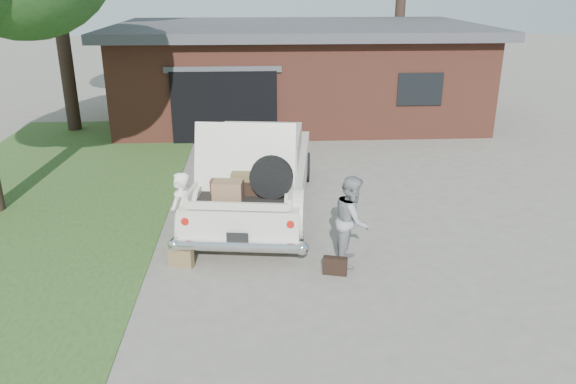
{
  "coord_description": "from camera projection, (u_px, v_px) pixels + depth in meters",
  "views": [
    {
      "loc": [
        -0.57,
        -8.96,
        4.71
      ],
      "look_at": [
        0.0,
        0.6,
        1.1
      ],
      "focal_mm": 35.0,
      "sensor_mm": 36.0,
      "label": 1
    }
  ],
  "objects": [
    {
      "name": "suitcase_right",
      "position": [
        335.0,
        266.0,
        9.56
      ],
      "size": [
        0.43,
        0.23,
        0.32
      ],
      "primitive_type": "cube",
      "rotation": [
        0.0,
        0.0,
        -0.25
      ],
      "color": "black",
      "rests_on": "ground"
    },
    {
      "name": "sedan",
      "position": [
        257.0,
        173.0,
        12.06
      ],
      "size": [
        2.87,
        5.9,
        2.3
      ],
      "rotation": [
        0.0,
        0.0,
        -0.13
      ],
      "color": "beige",
      "rests_on": "ground"
    },
    {
      "name": "ground",
      "position": [
        290.0,
        261.0,
        10.06
      ],
      "size": [
        90.0,
        90.0,
        0.0
      ],
      "primitive_type": "plane",
      "color": "gray",
      "rests_on": "ground"
    },
    {
      "name": "grass_strip",
      "position": [
        37.0,
        205.0,
        12.55
      ],
      "size": [
        6.0,
        16.0,
        0.02
      ],
      "primitive_type": "cube",
      "color": "#2D4C1E",
      "rests_on": "ground"
    },
    {
      "name": "suitcase_left",
      "position": [
        181.0,
        258.0,
        9.82
      ],
      "size": [
        0.46,
        0.27,
        0.34
      ],
      "primitive_type": "cube",
      "rotation": [
        0.0,
        0.0,
        -0.34
      ],
      "color": "olive",
      "rests_on": "ground"
    },
    {
      "name": "house",
      "position": [
        297.0,
        71.0,
        20.24
      ],
      "size": [
        12.8,
        7.8,
        3.3
      ],
      "color": "brown",
      "rests_on": "ground"
    },
    {
      "name": "woman_right",
      "position": [
        352.0,
        220.0,
        9.79
      ],
      "size": [
        0.77,
        0.9,
        1.6
      ],
      "primitive_type": "imported",
      "rotation": [
        0.0,
        0.0,
        1.33
      ],
      "color": "gray",
      "rests_on": "ground"
    },
    {
      "name": "woman_left",
      "position": [
        181.0,
        216.0,
        9.93
      ],
      "size": [
        0.55,
        0.68,
        1.61
      ],
      "primitive_type": "imported",
      "rotation": [
        0.0,
        0.0,
        -1.9
      ],
      "color": "white",
      "rests_on": "ground"
    }
  ]
}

